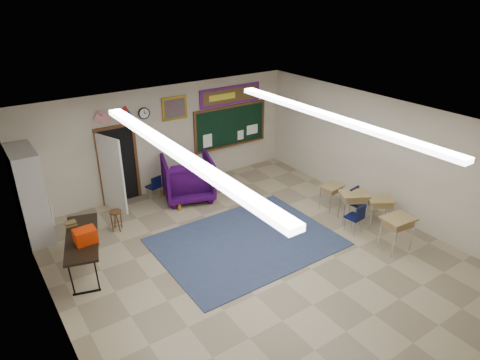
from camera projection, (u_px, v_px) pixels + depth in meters
floor at (260, 262)px, 9.27m from camera, size 9.00×9.00×0.00m
back_wall at (165, 139)px, 12.00m from camera, size 8.00×0.04×3.00m
left_wall at (55, 269)px, 6.58m from camera, size 0.04×9.00×3.00m
right_wall at (389, 158)px, 10.70m from camera, size 0.04×9.00×3.00m
ceiling at (263, 130)px, 8.01m from camera, size 8.00×9.00×0.04m
area_rug at (246, 242)px, 9.97m from camera, size 4.00×3.00×0.02m
fluorescent_strips at (263, 133)px, 8.03m from camera, size 3.86×6.00×0.10m
doorway at (117, 167)px, 11.30m from camera, size 1.10×0.89×2.16m
chalkboard at (231, 127)px, 13.12m from camera, size 2.55×0.14×1.30m
bulletin_board at (230, 95)px, 12.71m from camera, size 2.10×0.05×0.55m
framed_art_print at (175, 108)px, 11.80m from camera, size 0.75×0.05×0.65m
wall_clock at (144, 113)px, 11.33m from camera, size 0.32×0.05×0.32m
wall_flags at (112, 114)px, 10.82m from camera, size 1.16×0.06×0.70m
storage_cabinet at (30, 195)px, 9.77m from camera, size 0.59×1.25×2.20m
wingback_armchair at (188, 178)px, 11.78m from camera, size 1.65×1.67×1.22m
student_chair_reading at (154, 187)px, 11.83m from camera, size 0.43×0.43×0.71m
student_chair_desk_a at (354, 218)px, 10.24m from camera, size 0.42×0.42×0.76m
student_chair_desk_b at (359, 205)px, 10.76m from camera, size 0.49×0.49×0.84m
student_desk_front_left at (353, 206)px, 10.65m from camera, size 0.83×0.76×0.81m
student_desk_front_right at (331, 196)px, 11.30m from camera, size 0.62×0.50×0.68m
student_desk_back_left at (396, 232)px, 9.52m from camera, size 0.73×0.58×0.82m
student_desk_back_right at (379, 210)px, 10.50m from camera, size 0.78×0.72×0.75m
folding_table at (84, 251)px, 8.88m from camera, size 1.15×2.00×1.08m
wooden_stool at (116, 220)px, 10.35m from camera, size 0.30×0.30×0.52m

